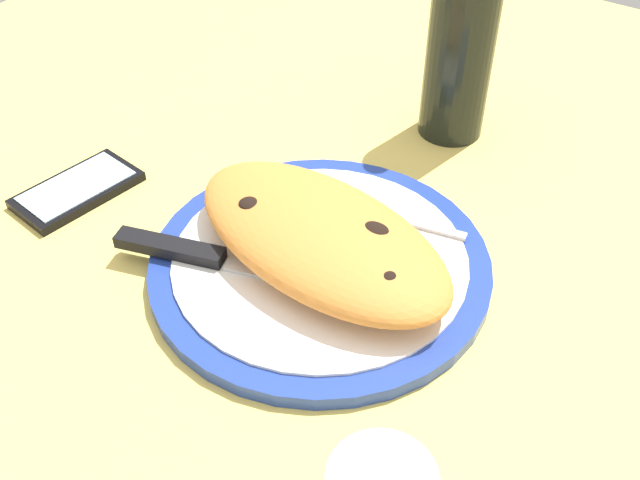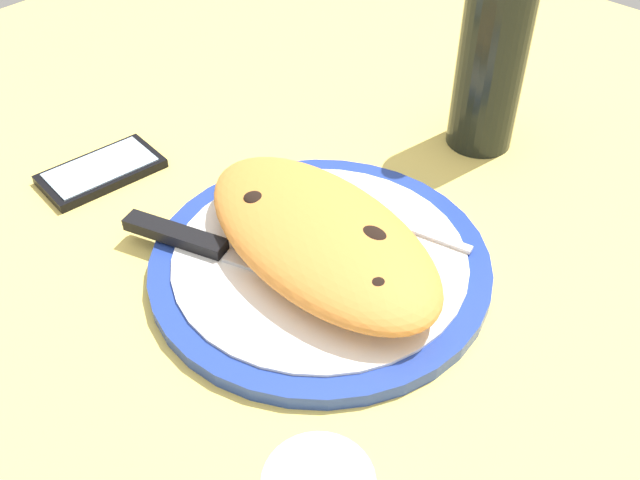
{
  "view_description": "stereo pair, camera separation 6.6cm",
  "coord_description": "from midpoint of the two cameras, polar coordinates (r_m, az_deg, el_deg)",
  "views": [
    {
      "loc": [
        -28.4,
        40.33,
        47.46
      ],
      "look_at": [
        0.0,
        0.0,
        3.72
      ],
      "focal_mm": 40.92,
      "sensor_mm": 36.0,
      "label": 1
    },
    {
      "loc": [
        -33.52,
        36.18,
        47.46
      ],
      "look_at": [
        0.0,
        0.0,
        3.72
      ],
      "focal_mm": 40.92,
      "sensor_mm": 36.0,
      "label": 2
    }
  ],
  "objects": [
    {
      "name": "fork",
      "position": [
        0.72,
        0.81,
        2.23
      ],
      "size": [
        17.34,
        5.22,
        0.4
      ],
      "color": "silver",
      "rests_on": "plate"
    },
    {
      "name": "wine_bottle",
      "position": [
        0.82,
        8.71,
        15.18
      ],
      "size": [
        7.43,
        7.43,
        28.18
      ],
      "color": "black",
      "rests_on": "ground_plane"
    },
    {
      "name": "knife",
      "position": [
        0.68,
        -12.15,
        -1.25
      ],
      "size": [
        23.25,
        9.12,
        1.2
      ],
      "color": "silver",
      "rests_on": "plate"
    },
    {
      "name": "calzone",
      "position": [
        0.66,
        -3.19,
        0.18
      ],
      "size": [
        29.83,
        18.75,
        4.97
      ],
      "color": "orange",
      "rests_on": "plate"
    },
    {
      "name": "ground_plane",
      "position": [
        0.69,
        -2.72,
        -3.34
      ],
      "size": [
        150.0,
        150.0,
        3.0
      ],
      "primitive_type": "cube",
      "color": "#EACC60"
    },
    {
      "name": "smartphone",
      "position": [
        0.82,
        -20.67,
        3.62
      ],
      "size": [
        8.25,
        13.37,
        1.16
      ],
      "color": "black",
      "rests_on": "ground_plane"
    },
    {
      "name": "plate",
      "position": [
        0.68,
        -2.78,
        -1.95
      ],
      "size": [
        31.71,
        31.71,
        1.72
      ],
      "color": "#233D99",
      "rests_on": "ground_plane"
    }
  ]
}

